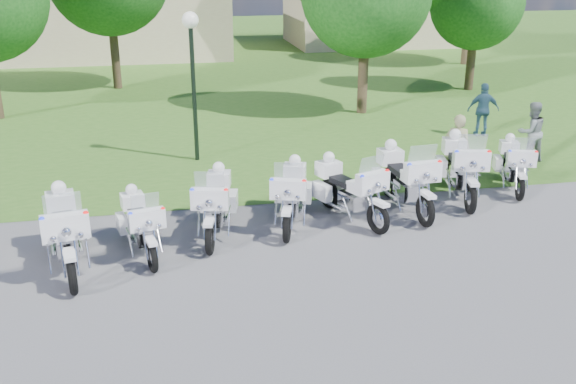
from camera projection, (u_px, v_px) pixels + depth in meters
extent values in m
plane|color=#5D5D62|center=(326.00, 258.00, 12.30)|extent=(100.00, 100.00, 0.00)
cube|color=#376820|center=(211.00, 55.00, 37.13)|extent=(100.00, 48.00, 0.01)
torus|color=black|center=(72.00, 274.00, 10.90)|extent=(0.27, 0.75, 0.73)
torus|color=black|center=(65.00, 233.00, 12.52)|extent=(0.27, 0.75, 0.73)
cube|color=white|center=(69.00, 255.00, 10.74)|extent=(0.28, 0.51, 0.08)
cube|color=white|center=(65.00, 226.00, 10.84)|extent=(0.82, 0.40, 0.44)
cube|color=silver|center=(62.00, 204.00, 10.77)|extent=(0.63, 0.24, 0.41)
sphere|color=red|center=(86.00, 214.00, 10.83)|extent=(0.10, 0.10, 0.10)
sphere|color=#1426E5|center=(42.00, 220.00, 10.59)|extent=(0.10, 0.10, 0.10)
cube|color=silver|center=(67.00, 245.00, 11.68)|extent=(0.48, 0.67, 0.37)
cube|color=white|center=(65.00, 231.00, 11.32)|extent=(0.45, 0.62, 0.24)
cube|color=black|center=(63.00, 221.00, 11.84)|extent=(0.49, 0.73, 0.13)
cube|color=white|center=(82.00, 225.00, 12.42)|extent=(0.30, 0.60, 0.39)
cube|color=white|center=(46.00, 230.00, 12.19)|extent=(0.30, 0.60, 0.39)
cube|color=white|center=(60.00, 202.00, 12.32)|extent=(0.60, 0.53, 0.35)
sphere|color=white|center=(59.00, 188.00, 12.22)|extent=(0.28, 0.28, 0.28)
torus|color=black|center=(152.00, 257.00, 11.67)|extent=(0.25, 0.62, 0.61)
torus|color=black|center=(135.00, 226.00, 13.00)|extent=(0.25, 0.62, 0.61)
cube|color=white|center=(151.00, 241.00, 11.54)|extent=(0.25, 0.43, 0.06)
cube|color=white|center=(147.00, 219.00, 11.62)|extent=(0.69, 0.36, 0.36)
cube|color=silver|center=(145.00, 202.00, 11.56)|extent=(0.52, 0.22, 0.34)
sphere|color=red|center=(163.00, 209.00, 11.62)|extent=(0.08, 0.08, 0.08)
sphere|color=#1426E5|center=(130.00, 214.00, 11.40)|extent=(0.08, 0.08, 0.08)
cube|color=silver|center=(142.00, 235.00, 12.31)|extent=(0.42, 0.57, 0.31)
cube|color=white|center=(144.00, 224.00, 12.01)|extent=(0.39, 0.53, 0.20)
cube|color=black|center=(138.00, 215.00, 12.44)|extent=(0.43, 0.62, 0.11)
cube|color=white|center=(149.00, 219.00, 12.93)|extent=(0.27, 0.50, 0.33)
cube|color=white|center=(122.00, 223.00, 12.72)|extent=(0.27, 0.50, 0.33)
cube|color=white|center=(132.00, 201.00, 12.83)|extent=(0.51, 0.45, 0.29)
sphere|color=white|center=(131.00, 190.00, 12.75)|extent=(0.24, 0.24, 0.24)
torus|color=black|center=(210.00, 238.00, 12.35)|extent=(0.27, 0.69, 0.68)
torus|color=black|center=(220.00, 205.00, 13.96)|extent=(0.27, 0.69, 0.68)
cube|color=white|center=(209.00, 222.00, 12.21)|extent=(0.27, 0.47, 0.07)
cube|color=white|center=(210.00, 199.00, 12.31)|extent=(0.76, 0.39, 0.40)
cube|color=silver|center=(209.00, 180.00, 12.25)|extent=(0.58, 0.24, 0.38)
sphere|color=red|center=(226.00, 191.00, 12.19)|extent=(0.09, 0.09, 0.09)
sphere|color=#1426E5|center=(192.00, 190.00, 12.19)|extent=(0.09, 0.09, 0.09)
cube|color=silver|center=(215.00, 215.00, 13.13)|extent=(0.45, 0.62, 0.34)
cube|color=white|center=(213.00, 203.00, 12.78)|extent=(0.42, 0.58, 0.22)
cube|color=black|center=(216.00, 195.00, 13.30)|extent=(0.46, 0.68, 0.12)
cube|color=white|center=(233.00, 201.00, 13.75)|extent=(0.29, 0.55, 0.36)
cube|color=white|center=(205.00, 201.00, 13.76)|extent=(0.29, 0.55, 0.36)
cube|color=white|center=(219.00, 179.00, 13.78)|extent=(0.56, 0.49, 0.32)
sphere|color=white|center=(219.00, 168.00, 13.69)|extent=(0.26, 0.26, 0.26)
torus|color=black|center=(287.00, 227.00, 12.86)|extent=(0.32, 0.69, 0.68)
torus|color=black|center=(295.00, 197.00, 14.46)|extent=(0.32, 0.69, 0.68)
cube|color=white|center=(287.00, 211.00, 12.72)|extent=(0.30, 0.48, 0.07)
cube|color=white|center=(288.00, 189.00, 12.83)|extent=(0.77, 0.44, 0.40)
cube|color=silver|center=(288.00, 171.00, 12.76)|extent=(0.58, 0.28, 0.38)
sphere|color=red|center=(304.00, 182.00, 12.67)|extent=(0.09, 0.09, 0.09)
sphere|color=#1426E5|center=(272.00, 180.00, 12.73)|extent=(0.09, 0.09, 0.09)
cube|color=silver|center=(291.00, 205.00, 13.64)|extent=(0.49, 0.64, 0.34)
cube|color=white|center=(290.00, 194.00, 13.29)|extent=(0.46, 0.60, 0.22)
cube|color=black|center=(292.00, 186.00, 13.81)|extent=(0.51, 0.70, 0.12)
cube|color=white|center=(308.00, 192.00, 14.23)|extent=(0.33, 0.55, 0.36)
cube|color=white|center=(281.00, 191.00, 14.29)|extent=(0.33, 0.55, 0.36)
cube|color=white|center=(295.00, 171.00, 14.28)|extent=(0.58, 0.53, 0.32)
sphere|color=white|center=(295.00, 160.00, 14.19)|extent=(0.26, 0.26, 0.26)
torus|color=black|center=(378.00, 219.00, 13.25)|extent=(0.37, 0.68, 0.68)
torus|color=black|center=(329.00, 194.00, 14.62)|extent=(0.37, 0.68, 0.68)
cube|color=white|center=(380.00, 203.00, 13.11)|extent=(0.34, 0.48, 0.07)
cube|color=white|center=(372.00, 182.00, 13.18)|extent=(0.77, 0.50, 0.41)
cube|color=silver|center=(371.00, 165.00, 13.11)|extent=(0.58, 0.32, 0.38)
sphere|color=red|center=(387.00, 171.00, 13.23)|extent=(0.09, 0.09, 0.09)
sphere|color=#1426E5|center=(362.00, 177.00, 12.90)|extent=(0.09, 0.09, 0.09)
cube|color=silver|center=(352.00, 200.00, 13.91)|extent=(0.53, 0.66, 0.35)
cube|color=white|center=(360.00, 188.00, 13.59)|extent=(0.50, 0.61, 0.22)
cube|color=black|center=(344.00, 182.00, 14.04)|extent=(0.55, 0.72, 0.12)
cube|color=white|center=(344.00, 186.00, 14.60)|extent=(0.37, 0.56, 0.37)
cube|color=white|center=(322.00, 191.00, 14.29)|extent=(0.37, 0.56, 0.37)
cube|color=white|center=(329.00, 168.00, 14.44)|extent=(0.61, 0.56, 0.33)
sphere|color=white|center=(329.00, 157.00, 14.34)|extent=(0.27, 0.27, 0.27)
torus|color=black|center=(425.00, 211.00, 13.61)|extent=(0.20, 0.74, 0.73)
torus|color=black|center=(389.00, 183.00, 15.28)|extent=(0.20, 0.74, 0.73)
cube|color=white|center=(427.00, 194.00, 13.46)|extent=(0.23, 0.49, 0.08)
cube|color=white|center=(423.00, 172.00, 13.56)|extent=(0.80, 0.32, 0.44)
cube|color=silver|center=(422.00, 154.00, 13.49)|extent=(0.62, 0.18, 0.41)
sphere|color=red|center=(440.00, 162.00, 13.52)|extent=(0.10, 0.10, 0.10)
sphere|color=#1426E5|center=(410.00, 165.00, 13.34)|extent=(0.10, 0.10, 0.10)
cube|color=silver|center=(406.00, 190.00, 14.42)|extent=(0.42, 0.64, 0.37)
cube|color=white|center=(412.00, 178.00, 14.05)|extent=(0.39, 0.59, 0.24)
cube|color=black|center=(401.00, 170.00, 14.59)|extent=(0.42, 0.70, 0.13)
cube|color=white|center=(405.00, 176.00, 15.15)|extent=(0.24, 0.58, 0.39)
cube|color=white|center=(380.00, 179.00, 14.98)|extent=(0.24, 0.58, 0.39)
cube|color=white|center=(390.00, 156.00, 15.08)|extent=(0.56, 0.48, 0.35)
sphere|color=white|center=(391.00, 145.00, 14.98)|extent=(0.28, 0.28, 0.28)
torus|color=black|center=(471.00, 198.00, 14.29)|extent=(0.30, 0.76, 0.74)
torus|color=black|center=(452.00, 171.00, 16.06)|extent=(0.30, 0.76, 0.74)
cube|color=white|center=(473.00, 182.00, 14.14)|extent=(0.30, 0.52, 0.08)
cube|color=white|center=(471.00, 160.00, 14.25)|extent=(0.84, 0.43, 0.44)
cube|color=silver|center=(472.00, 143.00, 14.18)|extent=(0.64, 0.26, 0.42)
sphere|color=red|center=(489.00, 152.00, 14.11)|extent=(0.10, 0.10, 0.10)
sphere|color=#1426E5|center=(457.00, 152.00, 14.12)|extent=(0.10, 0.10, 0.10)
cube|color=silver|center=(461.00, 178.00, 15.15)|extent=(0.50, 0.69, 0.38)
cube|color=white|center=(465.00, 166.00, 14.76)|extent=(0.47, 0.64, 0.24)
cube|color=black|center=(459.00, 159.00, 15.33)|extent=(0.51, 0.75, 0.13)
cube|color=white|center=(468.00, 166.00, 15.83)|extent=(0.32, 0.61, 0.40)
cube|color=white|center=(441.00, 166.00, 15.84)|extent=(0.32, 0.61, 0.40)
cube|color=white|center=(454.00, 146.00, 15.86)|extent=(0.61, 0.55, 0.35)
sphere|color=white|center=(455.00, 134.00, 15.76)|extent=(0.29, 0.29, 0.29)
torus|color=black|center=(520.00, 188.00, 15.06)|extent=(0.31, 0.63, 0.62)
torus|color=black|center=(507.00, 167.00, 16.53)|extent=(0.31, 0.63, 0.62)
cube|color=white|center=(522.00, 175.00, 14.93)|extent=(0.28, 0.44, 0.06)
cube|color=white|center=(522.00, 159.00, 15.03)|extent=(0.70, 0.42, 0.37)
cube|color=silver|center=(523.00, 145.00, 14.97)|extent=(0.53, 0.27, 0.35)
sphere|color=red|center=(536.00, 152.00, 14.88)|extent=(0.08, 0.08, 0.08)
sphere|color=#1426E5|center=(510.00, 152.00, 14.95)|extent=(0.08, 0.08, 0.08)
cube|color=silver|center=(513.00, 173.00, 15.78)|extent=(0.46, 0.59, 0.31)
cube|color=white|center=(517.00, 163.00, 15.46)|extent=(0.43, 0.55, 0.20)
cube|color=black|center=(513.00, 158.00, 15.93)|extent=(0.48, 0.64, 0.11)
cube|color=white|center=(520.00, 164.00, 16.31)|extent=(0.31, 0.51, 0.33)
cube|color=white|center=(497.00, 163.00, 16.38)|extent=(0.31, 0.51, 0.33)
cube|color=white|center=(509.00, 147.00, 16.36)|extent=(0.54, 0.49, 0.30)
sphere|color=white|center=(510.00, 138.00, 16.28)|extent=(0.24, 0.24, 0.24)
cylinder|color=black|center=(194.00, 95.00, 17.52)|extent=(0.12, 0.12, 3.69)
sphere|color=white|center=(190.00, 20.00, 16.82)|extent=(0.44, 0.44, 0.44)
cylinder|color=#38281C|center=(114.00, 48.00, 27.24)|extent=(0.36, 0.36, 3.47)
cylinder|color=#38281C|center=(363.00, 70.00, 23.00)|extent=(0.36, 0.36, 3.14)
cylinder|color=#38281C|center=(471.00, 59.00, 27.11)|extent=(0.36, 0.36, 2.63)
sphere|color=#144815|center=(477.00, 3.00, 26.32)|extent=(3.83, 3.83, 3.83)
cylinder|color=#38281C|center=(467.00, 27.00, 33.23)|extent=(0.36, 0.36, 3.87)
cube|color=tan|center=(102.00, 23.00, 36.33)|extent=(14.00, 8.00, 3.60)
cube|color=tan|center=(377.00, 15.00, 41.25)|extent=(11.00, 7.00, 3.60)
imported|color=#939264|center=(457.00, 149.00, 16.10)|extent=(0.77, 0.71, 1.76)
imported|color=gray|center=(531.00, 132.00, 17.73)|extent=(0.89, 0.73, 1.69)
imported|color=#2C5069|center=(483.00, 110.00, 20.25)|extent=(1.06, 0.62, 1.69)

